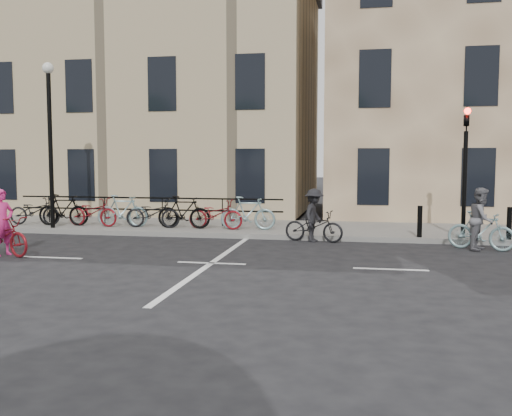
% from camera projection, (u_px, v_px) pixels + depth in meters
% --- Properties ---
extents(ground, '(120.00, 120.00, 0.00)m').
position_uv_depth(ground, '(212.00, 263.00, 13.03)').
color(ground, black).
rests_on(ground, ground).
extents(sidewalk, '(46.00, 4.00, 0.15)m').
position_uv_depth(sidewalk, '(144.00, 226.00, 19.63)').
color(sidewalk, slate).
rests_on(sidewalk, ground).
extents(building_east, '(14.00, 10.00, 12.00)m').
position_uv_depth(building_east, '(502.00, 67.00, 23.59)').
color(building_east, '#997B5C').
rests_on(building_east, sidewalk).
extents(building_west, '(20.00, 10.00, 10.00)m').
position_uv_depth(building_west, '(98.00, 100.00, 26.96)').
color(building_west, tan).
rests_on(building_west, sidewalk).
extents(traffic_light, '(0.18, 0.30, 3.90)m').
position_uv_depth(traffic_light, '(465.00, 156.00, 15.94)').
color(traffic_light, black).
rests_on(traffic_light, sidewalk).
extents(lamp_post, '(0.36, 0.36, 5.28)m').
position_uv_depth(lamp_post, '(50.00, 124.00, 18.22)').
color(lamp_post, black).
rests_on(lamp_post, sidewalk).
extents(bollard_east, '(0.14, 0.14, 0.90)m').
position_uv_depth(bollard_east, '(420.00, 221.00, 16.24)').
color(bollard_east, black).
rests_on(bollard_east, sidewalk).
extents(bollard_west, '(0.14, 0.14, 0.90)m').
position_uv_depth(bollard_west, '(509.00, 223.00, 15.80)').
color(bollard_west, black).
rests_on(bollard_west, sidewalk).
extents(parked_bikes, '(9.35, 1.23, 1.05)m').
position_uv_depth(parked_bikes, '(137.00, 212.00, 18.62)').
color(parked_bikes, black).
rests_on(parked_bikes, sidewalk).
extents(cyclist_pink, '(1.96, 1.25, 1.65)m').
position_uv_depth(cyclist_pink, '(3.00, 233.00, 14.05)').
color(cyclist_pink, maroon).
rests_on(cyclist_pink, ground).
extents(cyclist_grey, '(1.75, 1.09, 1.64)m').
position_uv_depth(cyclist_grey, '(481.00, 225.00, 14.86)').
color(cyclist_grey, '#7DA0A3').
rests_on(cyclist_grey, ground).
extents(cyclist_dark, '(1.81, 1.09, 1.53)m').
position_uv_depth(cyclist_dark, '(314.00, 221.00, 16.37)').
color(cyclist_dark, black).
rests_on(cyclist_dark, ground).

